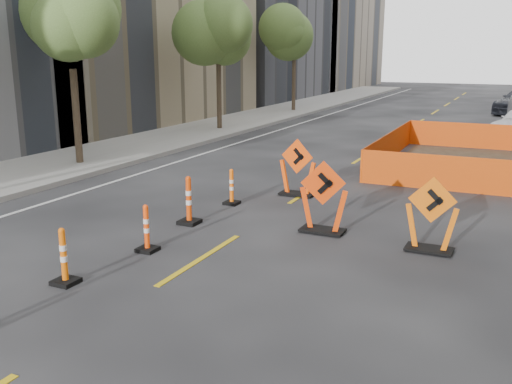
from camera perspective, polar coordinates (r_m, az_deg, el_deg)
The scene contains 14 objects.
ground_plane at distance 8.23m, azimuth -20.29°, elevation -15.17°, with size 140.00×140.00×0.00m, color black.
sidewalk_left at distance 22.49m, azimuth -14.91°, elevation 3.71°, with size 4.00×90.00×0.15m, color gray.
bld_left_d at distance 49.53m, azimuth -1.71°, elevation 17.53°, with size 12.00×16.00×14.00m, color #4C4C51.
tree_l_b at distance 20.28m, azimuth -18.10°, elevation 15.09°, with size 2.80×2.80×5.95m.
tree_l_c at distance 28.45m, azimuth -3.80°, elevation 15.20°, with size 2.80×2.80×5.95m.
tree_l_d at distance 37.51m, azimuth 3.87°, elevation 14.88°, with size 2.80×2.80×5.95m.
channelizer_4 at distance 10.25m, azimuth -18.68°, elevation -6.09°, with size 0.40×0.40×1.00m, color #E35E09, non-canonical shape.
channelizer_5 at distance 11.48m, azimuth -10.90°, elevation -3.56°, with size 0.38×0.38×0.96m, color #FF440A, non-canonical shape.
channelizer_6 at distance 13.13m, azimuth -6.74°, elevation -0.81°, with size 0.44×0.44×1.13m, color #DD3F09, non-canonical shape.
channelizer_7 at distance 14.75m, azimuth -2.46°, elevation 0.53°, with size 0.37×0.37×0.93m, color #FF620A, non-canonical shape.
chevron_sign_left at distance 15.62m, azimuth 4.17°, elevation 2.47°, with size 1.05×0.63×1.58m, color #FF4B0A, non-canonical shape.
chevron_sign_center at distance 12.44m, azimuth 6.76°, elevation -0.50°, with size 1.07×0.64×1.61m, color #F0400A, non-canonical shape.
chevron_sign_right at distance 11.70m, azimuth 17.16°, elevation -2.16°, with size 1.02×0.61×1.53m, color #E56009, non-canonical shape.
safety_fence at distance 21.04m, azimuth 19.61°, elevation 3.90°, with size 4.78×8.14×1.02m, color red, non-canonical shape.
Camera 1 is at (5.35, -4.89, 3.88)m, focal length 40.00 mm.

